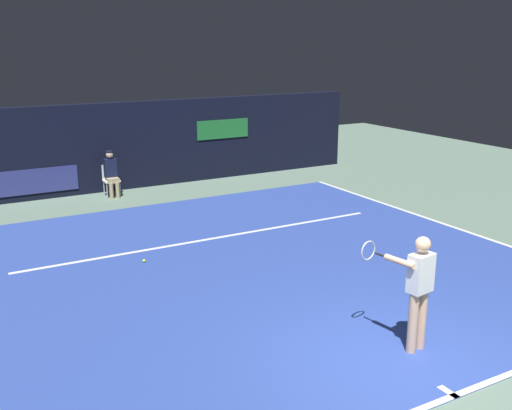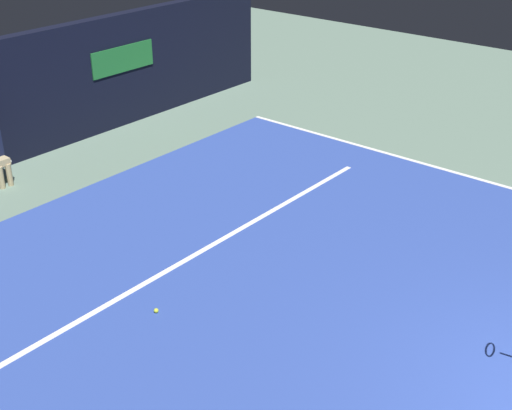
# 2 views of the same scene
# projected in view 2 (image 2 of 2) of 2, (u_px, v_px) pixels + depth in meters

# --- Properties ---
(ground_plane) EXTENTS (31.72, 31.72, 0.00)m
(ground_plane) POSITION_uv_depth(u_px,v_px,m) (298.00, 288.00, 10.49)
(ground_plane) COLOR slate
(court_surface) EXTENTS (10.99, 10.66, 0.01)m
(court_surface) POSITION_uv_depth(u_px,v_px,m) (298.00, 288.00, 10.49)
(court_surface) COLOR #2D479E
(court_surface) RESTS_ON ground
(line_sideline_left) EXTENTS (0.10, 10.66, 0.01)m
(line_sideline_left) POSITION_uv_depth(u_px,v_px,m) (457.00, 173.00, 14.22)
(line_sideline_left) COLOR white
(line_sideline_left) RESTS_ON court_surface
(line_service) EXTENTS (8.58, 0.10, 0.01)m
(line_service) POSITION_uv_depth(u_px,v_px,m) (208.00, 247.00, 11.54)
(line_service) COLOR white
(line_service) RESTS_ON court_surface
(back_wall) EXTENTS (15.44, 0.33, 2.60)m
(back_wall) POSITION_uv_depth(u_px,v_px,m) (3.00, 103.00, 14.21)
(back_wall) COLOR black
(back_wall) RESTS_ON ground
(tennis_ball) EXTENTS (0.07, 0.07, 0.07)m
(tennis_ball) POSITION_uv_depth(u_px,v_px,m) (156.00, 311.00, 9.90)
(tennis_ball) COLOR #CCE033
(tennis_ball) RESTS_ON court_surface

